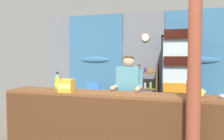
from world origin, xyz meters
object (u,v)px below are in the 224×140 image
soda_bottle_cola (60,85)px  soda_bottle_lime_soda (58,82)px  stall_counter (112,118)px  shopkeeper (128,89)px  banana_bunch (196,93)px  timber_post (194,84)px  snack_box_choco_powder (67,86)px  drink_fridge (180,72)px  plastic_lawn_chair (90,98)px  bottle_shelf_rack (148,90)px

soda_bottle_cola → soda_bottle_lime_soda: bearing=136.7°
stall_counter → shopkeeper: size_ratio=2.40×
soda_bottle_lime_soda → banana_bunch: 2.24m
timber_post → shopkeeper: bearing=139.6°
stall_counter → timber_post: timber_post is taller
stall_counter → snack_box_choco_powder: 0.85m
stall_counter → soda_bottle_cola: 1.06m
stall_counter → drink_fridge: bearing=66.0°
timber_post → shopkeeper: (-1.01, 0.86, -0.21)m
stall_counter → soda_bottle_lime_soda: size_ratio=12.48×
plastic_lawn_chair → snack_box_choco_powder: size_ratio=3.84×
snack_box_choco_powder → soda_bottle_cola: bearing=138.0°
bottle_shelf_rack → snack_box_choco_powder: 2.49m
plastic_lawn_chair → drink_fridge: bearing=8.7°
timber_post → snack_box_choco_powder: bearing=172.5°
timber_post → snack_box_choco_powder: size_ratio=10.61×
shopkeeper → soda_bottle_cola: bearing=-159.2°
plastic_lawn_chair → banana_bunch: size_ratio=3.21×
banana_bunch → drink_fridge: bearing=96.9°
bottle_shelf_rack → plastic_lawn_chair: (-1.30, -0.47, -0.17)m
drink_fridge → soda_bottle_cola: 2.69m
soda_bottle_cola → drink_fridge: bearing=45.6°
bottle_shelf_rack → shopkeeper: size_ratio=0.86×
stall_counter → soda_bottle_cola: size_ratio=17.21×
plastic_lawn_chair → shopkeeper: 1.77m
timber_post → soda_bottle_lime_soda: bearing=165.7°
stall_counter → soda_bottle_lime_soda: 1.19m
timber_post → snack_box_choco_powder: 1.86m
bottle_shelf_rack → banana_bunch: size_ratio=4.77×
bottle_shelf_rack → snack_box_choco_powder: size_ratio=5.70×
soda_bottle_lime_soda → soda_bottle_cola: bearing=-43.3°
plastic_lawn_chair → soda_bottle_cola: soda_bottle_cola is taller
drink_fridge → soda_bottle_lime_soda: bearing=-137.5°
bottle_shelf_rack → snack_box_choco_powder: bearing=-111.8°
timber_post → plastic_lawn_chair: bearing=137.2°
bottle_shelf_rack → shopkeeper: shopkeeper is taller
stall_counter → snack_box_choco_powder: snack_box_choco_powder is taller
soda_bottle_lime_soda → drink_fridge: bearing=42.5°
soda_bottle_lime_soda → shopkeeper: bearing=14.4°
plastic_lawn_chair → soda_bottle_lime_soda: soda_bottle_lime_soda is taller
snack_box_choco_powder → banana_bunch: 1.89m
banana_bunch → shopkeeper: bearing=156.0°
stall_counter → plastic_lawn_chair: size_ratio=4.14×
timber_post → bottle_shelf_rack: (-0.93, 2.53, -0.48)m
drink_fridge → banana_bunch: size_ratio=7.60×
plastic_lawn_chair → banana_bunch: (2.27, -1.68, 0.48)m
timber_post → soda_bottle_cola: 2.13m
plastic_lawn_chair → shopkeeper: size_ratio=0.58×
drink_fridge → soda_bottle_cola: bearing=-134.4°
plastic_lawn_chair → stall_counter: bearing=-58.0°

